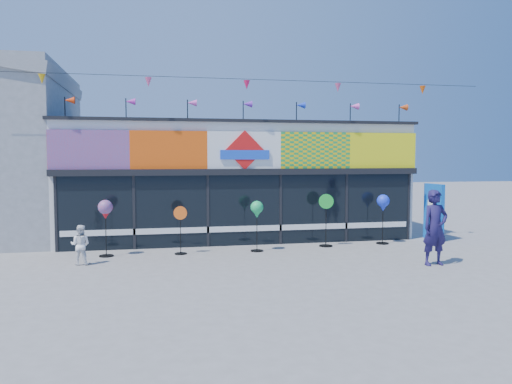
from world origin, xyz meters
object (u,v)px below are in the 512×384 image
object	(u,v)px
spinner_1	(181,229)
spinner_3	(326,219)
child	(80,245)
spinner_0	(105,211)
adult_man	(435,228)
spinner_4	(383,204)
blue_sign	(434,212)
spinner_2	(257,211)

from	to	relation	value
spinner_1	spinner_3	world-z (taller)	spinner_3
child	spinner_0	bearing A→B (deg)	-107.38
spinner_3	adult_man	bearing A→B (deg)	-59.60
spinner_3	child	bearing A→B (deg)	-169.76
spinner_4	adult_man	size ratio (longest dim) A/B	0.82
blue_sign	adult_man	bearing A→B (deg)	-125.38
spinner_1	spinner_2	bearing A→B (deg)	-0.17
spinner_0	spinner_1	bearing A→B (deg)	-2.08
blue_sign	spinner_0	size ratio (longest dim) A/B	1.19
spinner_1	spinner_3	distance (m)	4.67
spinner_2	spinner_3	world-z (taller)	spinner_3
blue_sign	spinner_3	bearing A→B (deg)	-177.91
spinner_1	adult_man	distance (m)	7.16
spinner_2	blue_sign	bearing A→B (deg)	7.73
spinner_2	child	distance (m)	5.14
spinner_3	adult_man	distance (m)	3.76
spinner_3	spinner_4	distance (m)	2.05
spinner_2	spinner_3	bearing A→B (deg)	9.28
spinner_0	child	size ratio (longest dim) A/B	1.53
blue_sign	spinner_3	size ratio (longest dim) A/B	1.15
spinner_2	child	bearing A→B (deg)	-169.31
spinner_3	child	world-z (taller)	spinner_3
adult_man	child	size ratio (longest dim) A/B	1.87
blue_sign	spinner_3	world-z (taller)	blue_sign
spinner_3	spinner_1	bearing A→B (deg)	-175.37
spinner_0	spinner_3	world-z (taller)	spinner_3
blue_sign	child	distance (m)	11.62
spinner_0	spinner_3	distance (m)	6.81
adult_man	spinner_4	bearing A→B (deg)	82.18
spinner_4	child	size ratio (longest dim) A/B	1.53
spinner_0	spinner_1	size ratio (longest dim) A/B	1.15
spinner_2	spinner_4	distance (m)	4.38
spinner_1	adult_man	world-z (taller)	adult_man
spinner_1	spinner_3	size ratio (longest dim) A/B	0.84
spinner_2	spinner_4	xyz separation A→B (m)	(4.36, 0.46, 0.08)
spinner_3	blue_sign	bearing A→B (deg)	6.85
spinner_3	child	xyz separation A→B (m)	(-7.36, -1.33, -0.36)
blue_sign	child	xyz separation A→B (m)	(-11.47, -1.82, -0.44)
spinner_1	spinner_4	bearing A→B (deg)	3.93
spinner_2	spinner_4	world-z (taller)	spinner_4
blue_sign	child	world-z (taller)	blue_sign
adult_man	spinner_0	bearing A→B (deg)	155.32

